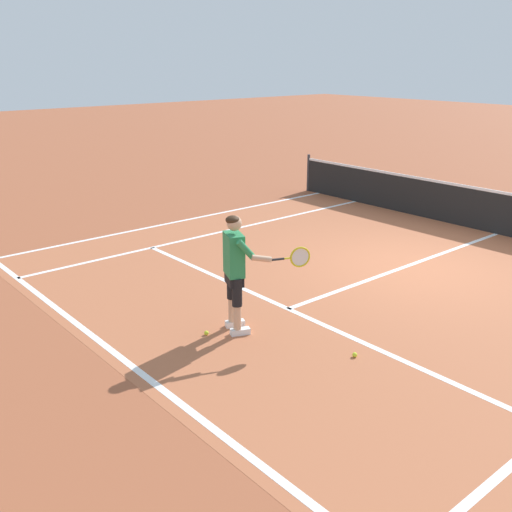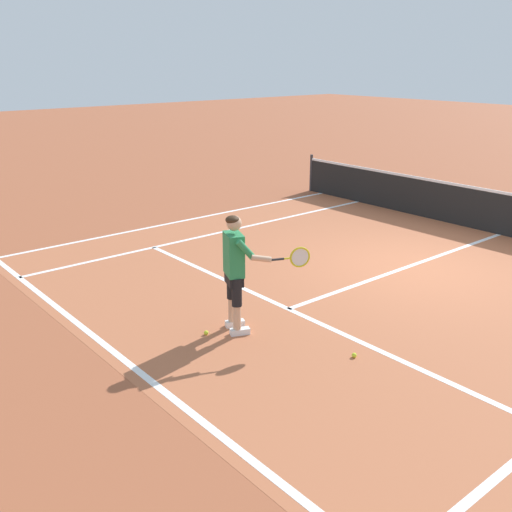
{
  "view_description": "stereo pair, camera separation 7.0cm",
  "coord_description": "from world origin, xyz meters",
  "views": [
    {
      "loc": [
        6.11,
        -9.04,
        3.73
      ],
      "look_at": [
        0.06,
        -3.9,
        1.05
      ],
      "focal_mm": 41.22,
      "sensor_mm": 36.0,
      "label": 1
    },
    {
      "loc": [
        6.16,
        -8.98,
        3.73
      ],
      "look_at": [
        0.06,
        -3.9,
        1.05
      ],
      "focal_mm": 41.22,
      "sensor_mm": 36.0,
      "label": 2
    }
  ],
  "objects": [
    {
      "name": "line_centre_service",
      "position": [
        0.0,
        0.01,
        0.0
      ],
      "size": [
        0.1,
        6.4,
        0.01
      ],
      "primitive_type": "cube",
      "color": "white",
      "rests_on": "ground"
    },
    {
      "name": "line_singles_left",
      "position": [
        -4.12,
        -1.37,
        0.0
      ],
      "size": [
        0.1,
        9.16,
        0.01
      ],
      "primitive_type": "cube",
      "color": "white",
      "rests_on": "ground"
    },
    {
      "name": "tennis_net",
      "position": [
        0.0,
        3.21,
        0.5
      ],
      "size": [
        11.96,
        0.08,
        1.07
      ],
      "color": "#333338",
      "rests_on": "ground"
    },
    {
      "name": "line_baseline",
      "position": [
        0.0,
        -5.95,
        0.0
      ],
      "size": [
        10.98,
        0.1,
        0.01
      ],
      "primitive_type": "cube",
      "color": "white",
      "rests_on": "ground"
    },
    {
      "name": "ground_plane",
      "position": [
        0.0,
        0.0,
        0.0
      ],
      "size": [
        80.0,
        80.0,
        0.0
      ],
      "primitive_type": "plane",
      "color": "#9E5133"
    },
    {
      "name": "line_doubles_left",
      "position": [
        -5.49,
        -1.37,
        0.0
      ],
      "size": [
        0.1,
        9.16,
        0.01
      ],
      "primitive_type": "cube",
      "color": "white",
      "rests_on": "ground"
    },
    {
      "name": "tennis_player",
      "position": [
        0.08,
        -4.28,
        0.99
      ],
      "size": [
        0.97,
        0.98,
        1.71
      ],
      "color": "white",
      "rests_on": "ground"
    },
    {
      "name": "court_inner_surface",
      "position": [
        0.0,
        -1.37,
        0.0
      ],
      "size": [
        10.98,
        9.56,
        0.0
      ],
      "primitive_type": "cube",
      "color": "#B2603D",
      "rests_on": "ground"
    },
    {
      "name": "line_service",
      "position": [
        0.0,
        -3.19,
        0.0
      ],
      "size": [
        8.23,
        0.1,
        0.01
      ],
      "primitive_type": "cube",
      "color": "white",
      "rests_on": "ground"
    },
    {
      "name": "tennis_ball_by_baseline",
      "position": [
        -0.09,
        -4.7,
        0.03
      ],
      "size": [
        0.07,
        0.07,
        0.07
      ],
      "primitive_type": "sphere",
      "color": "#CCE02D",
      "rests_on": "ground"
    },
    {
      "name": "tennis_ball_near_feet",
      "position": [
        1.7,
        -3.59,
        0.03
      ],
      "size": [
        0.07,
        0.07,
        0.07
      ],
      "primitive_type": "sphere",
      "color": "#CCE02D",
      "rests_on": "ground"
    }
  ]
}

